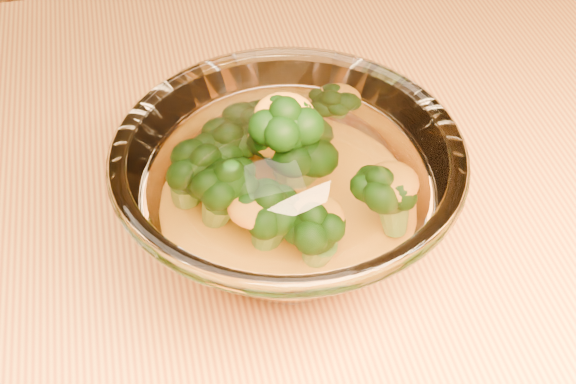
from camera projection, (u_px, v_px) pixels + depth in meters
The scene contains 4 objects.
table at pixel (215, 339), 0.66m from camera, with size 1.20×0.80×0.75m.
glass_bowl at pixel (288, 197), 0.56m from camera, with size 0.24×0.24×0.11m.
cheese_sauce at pixel (288, 219), 0.57m from camera, with size 0.13×0.13×0.04m, color orange.
broccoli_heap at pixel (276, 171), 0.55m from camera, with size 0.16×0.15×0.09m.
Camera 1 is at (-0.02, -0.39, 1.20)m, focal length 50.00 mm.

